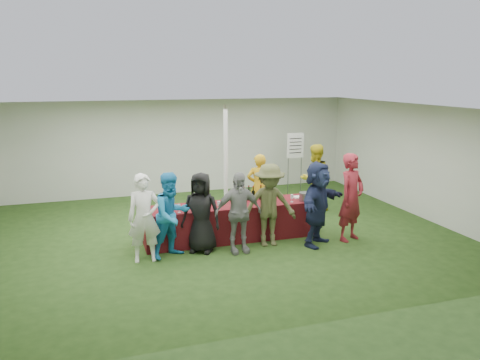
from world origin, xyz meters
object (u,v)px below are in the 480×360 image
object	(u,v)px
wine_list_sign	(295,150)
customer_1	(172,215)
dump_bucket	(305,197)
customer_2	(201,213)
staff_back	(314,178)
customer_3	(238,213)
customer_4	(269,205)
customer_0	(144,218)
serving_table	(231,221)
customer_5	(318,204)
customer_6	(351,197)
staff_pourer	(259,187)

from	to	relation	value
wine_list_sign	customer_1	xyz separation A→B (m)	(-4.09, -3.51, -0.50)
dump_bucket	customer_2	bearing A→B (deg)	-172.87
customer_2	staff_back	bearing A→B (deg)	58.86
customer_3	customer_4	distance (m)	0.72
customer_1	customer_2	xyz separation A→B (m)	(0.58, 0.09, -0.03)
wine_list_sign	customer_0	bearing A→B (deg)	-142.12
customer_0	customer_3	bearing A→B (deg)	-1.37
customer_4	customer_0	bearing A→B (deg)	-172.37
staff_back	customer_3	xyz separation A→B (m)	(-2.68, -2.14, -0.06)
dump_bucket	serving_table	bearing A→B (deg)	172.09
wine_list_sign	customer_5	size ratio (longest dim) A/B	1.05
wine_list_sign	staff_back	bearing A→B (deg)	-95.99
customer_1	customer_6	world-z (taller)	customer_6
serving_table	customer_5	distance (m)	1.84
wine_list_sign	staff_pourer	distance (m)	2.61
dump_bucket	staff_back	xyz separation A→B (m)	(1.01, 1.58, 0.01)
staff_pourer	customer_3	size ratio (longest dim) A/B	1.01
staff_back	customer_2	size ratio (longest dim) A/B	1.09
customer_0	customer_1	distance (m)	0.52
wine_list_sign	customer_3	distance (m)	4.68
customer_1	dump_bucket	bearing A→B (deg)	-18.39
customer_0	customer_6	distance (m)	4.19
customer_6	customer_5	bearing A→B (deg)	158.67
customer_1	customer_3	world-z (taller)	customer_1
customer_1	customer_3	xyz separation A→B (m)	(1.25, -0.17, -0.02)
customer_4	customer_5	xyz separation A→B (m)	(0.93, -0.26, 0.02)
customer_1	customer_6	bearing A→B (deg)	-29.17
serving_table	dump_bucket	world-z (taller)	dump_bucket
serving_table	customer_1	size ratio (longest dim) A/B	2.22
customer_2	customer_6	bearing A→B (deg)	24.02
dump_bucket	wine_list_sign	size ratio (longest dim) A/B	0.14
customer_0	customer_3	world-z (taller)	customer_0
staff_back	serving_table	bearing A→B (deg)	12.94
customer_0	customer_2	size ratio (longest dim) A/B	1.05
dump_bucket	customer_6	distance (m)	0.96
customer_2	customer_4	size ratio (longest dim) A/B	0.94
staff_pourer	customer_4	size ratio (longest dim) A/B	0.95
staff_pourer	staff_back	bearing A→B (deg)	-147.53
customer_1	customer_5	xyz separation A→B (m)	(2.88, -0.25, 0.04)
customer_5	customer_1	bearing A→B (deg)	135.41
serving_table	customer_4	world-z (taller)	customer_4
staff_pourer	customer_5	world-z (taller)	customer_5
customer_2	customer_3	xyz separation A→B (m)	(0.67, -0.26, 0.01)
customer_5	customer_6	xyz separation A→B (m)	(0.79, 0.05, 0.06)
customer_2	customer_3	size ratio (longest dim) A/B	0.99
customer_0	customer_1	bearing A→B (deg)	9.13
customer_1	customer_4	bearing A→B (deg)	-25.88
staff_pourer	customer_0	distance (m)	3.32
customer_1	customer_4	distance (m)	1.95
wine_list_sign	customer_6	xyz separation A→B (m)	(-0.42, -3.72, -0.40)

